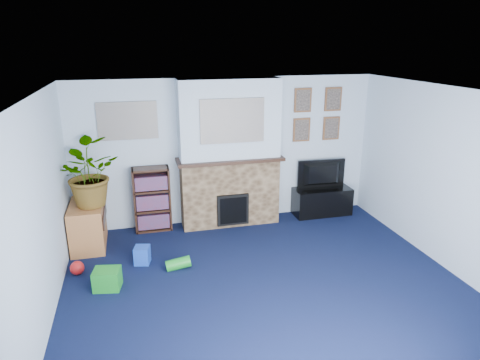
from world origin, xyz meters
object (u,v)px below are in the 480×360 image
object	(u,v)px
tv_stand	(322,202)
sideboard	(88,224)
bookshelf	(152,200)
television	(323,175)

from	to	relation	value
tv_stand	sideboard	distance (m)	3.92
tv_stand	sideboard	bearing A→B (deg)	-175.90
bookshelf	sideboard	world-z (taller)	bookshelf
television	bookshelf	distance (m)	2.94
sideboard	bookshelf	bearing A→B (deg)	20.15
sideboard	television	bearing A→B (deg)	4.39
bookshelf	sideboard	distance (m)	1.05
tv_stand	bookshelf	xyz separation A→B (m)	(-2.93, 0.08, 0.28)
television	sideboard	world-z (taller)	television
tv_stand	sideboard	size ratio (longest dim) A/B	1.18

